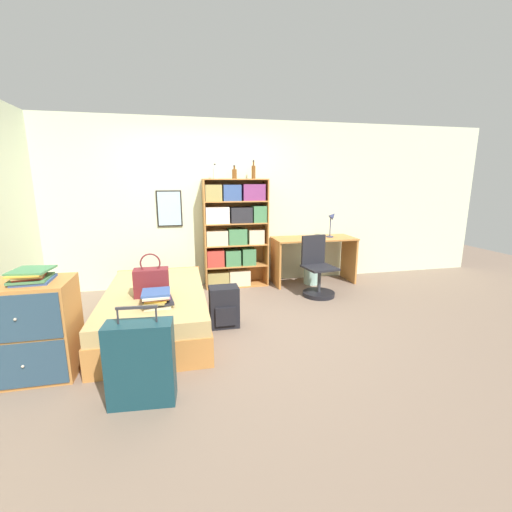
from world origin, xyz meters
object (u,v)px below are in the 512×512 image
book_stack_on_bed (157,298)px  waste_bin (312,276)px  desk (313,251)px  desk_lamp (332,220)px  handbag (151,282)px  bookcase (234,233)px  backpack (224,307)px  suitcase (141,363)px  magazine_pile_on_dresser (32,276)px  desk_chair (317,277)px  dresser (33,329)px  bottle_clear (254,172)px  bottle_brown (234,174)px  bed (156,309)px  bottle_green (215,173)px

book_stack_on_bed → waste_bin: bearing=36.3°
desk → desk_lamp: (0.31, 0.01, 0.51)m
handbag → book_stack_on_bed: handbag is taller
bookcase → book_stack_on_bed: bearing=-119.7°
bookcase → backpack: size_ratio=3.55×
suitcase → magazine_pile_on_dresser: (-0.89, 0.62, 0.57)m
desk_chair → handbag: bearing=-159.4°
dresser → magazine_pile_on_dresser: (0.05, -0.00, 0.48)m
magazine_pile_on_dresser → desk_lamp: desk_lamp is taller
bottle_clear → desk_chair: size_ratio=0.32×
handbag → desk_lamp: desk_lamp is taller
desk_lamp → desk_chair: desk_lamp is taller
bottle_clear → bottle_brown: bearing=179.3°
desk_chair → backpack: (-1.50, -0.81, -0.04)m
bed → desk_chair: size_ratio=2.32×
waste_bin → bottle_brown: bearing=171.6°
bed → bottle_clear: 2.58m
dresser → bookcase: size_ratio=0.50×
bed → suitcase: size_ratio=2.61×
desk_lamp → waste_bin: bearing=-169.6°
bookcase → bottle_clear: bottle_clear is taller
handbag → backpack: 0.87m
magazine_pile_on_dresser → bottle_green: bottle_green is taller
bookcase → bottle_clear: (0.32, 0.01, 0.95)m
desk → dresser: bearing=-148.7°
dresser → desk: (3.42, 2.08, 0.11)m
bottle_brown → bottle_green: bearing=177.2°
dresser → bookcase: (2.11, 2.19, 0.44)m
waste_bin → desk_chair: bearing=-104.4°
backpack → bottle_green: bearing=86.3°
desk_lamp → dresser: bearing=-150.8°
bookcase → desk_lamp: size_ratio=3.98×
bottle_green → desk_chair: 2.19m
dresser → desk_lamp: (3.73, 2.09, 0.62)m
book_stack_on_bed → desk: (2.39, 1.79, 0.01)m
bottle_clear → waste_bin: (0.95, -0.18, -1.67)m
handbag → bed: bearing=85.2°
handbag → suitcase: 1.25m
suitcase → bookcase: bearing=67.5°
suitcase → bookcase: size_ratio=0.46×
bookcase → desk_chair: bearing=-33.0°
handbag → bottle_clear: bearing=47.3°
bottle_clear → waste_bin: size_ratio=1.02×
bottle_brown → desk: (1.28, -0.13, -1.24)m
bottle_green → desk: bearing=-5.2°
handbag → desk_lamp: (2.77, 1.49, 0.43)m
dresser → backpack: 1.86m
desk_lamp → desk_chair: bearing=-127.8°
bookcase → bottle_clear: 1.00m
suitcase → waste_bin: size_ratio=2.89×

